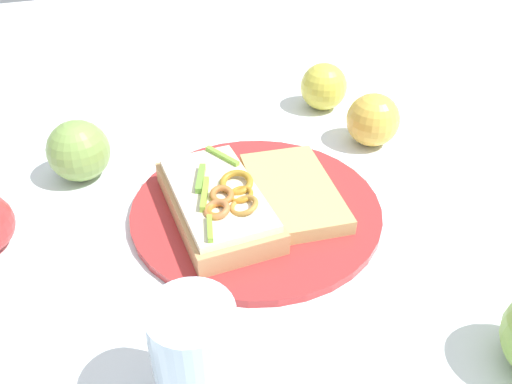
% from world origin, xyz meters
% --- Properties ---
extents(ground_plane, '(2.00, 2.00, 0.00)m').
position_xyz_m(ground_plane, '(0.00, 0.00, 0.00)').
color(ground_plane, white).
rests_on(ground_plane, ground).
extents(plate, '(0.30, 0.30, 0.01)m').
position_xyz_m(plate, '(0.00, 0.00, 0.01)').
color(plate, '#B22F30').
rests_on(plate, ground_plane).
extents(sandwich, '(0.19, 0.11, 0.05)m').
position_xyz_m(sandwich, '(0.00, -0.05, 0.03)').
color(sandwich, tan).
rests_on(sandwich, plate).
extents(bread_slice_side, '(0.17, 0.11, 0.02)m').
position_xyz_m(bread_slice_side, '(-0.00, 0.05, 0.02)').
color(bread_slice_side, tan).
rests_on(bread_slice_side, plate).
extents(apple_0, '(0.11, 0.11, 0.08)m').
position_xyz_m(apple_0, '(-0.15, -0.19, 0.04)').
color(apple_0, '#7DA14B').
rests_on(apple_0, ground_plane).
extents(apple_1, '(0.09, 0.09, 0.07)m').
position_xyz_m(apple_1, '(-0.22, 0.19, 0.04)').
color(apple_1, gold).
rests_on(apple_1, ground_plane).
extents(apple_3, '(0.10, 0.10, 0.08)m').
position_xyz_m(apple_3, '(-0.10, 0.21, 0.04)').
color(apple_3, gold).
rests_on(apple_3, ground_plane).
extents(drinking_glass, '(0.07, 0.07, 0.11)m').
position_xyz_m(drinking_glass, '(0.22, -0.13, 0.06)').
color(drinking_glass, silver).
rests_on(drinking_glass, ground_plane).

